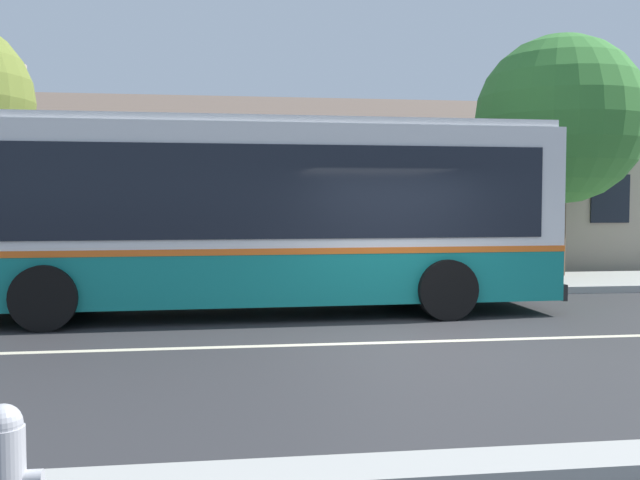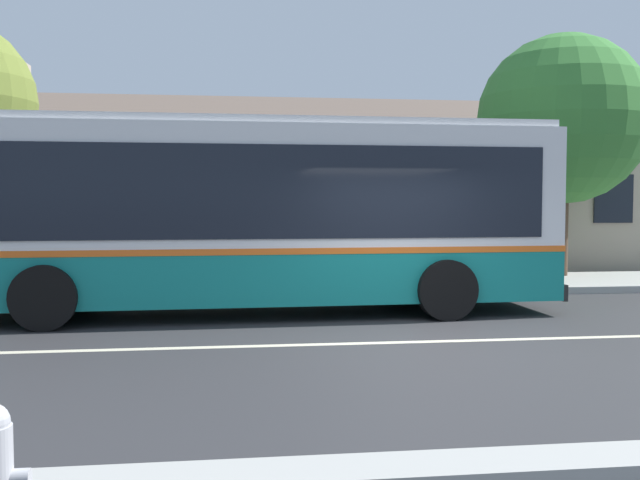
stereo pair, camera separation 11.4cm
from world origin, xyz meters
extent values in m
plane|color=#2D2D30|center=(0.00, 0.00, 0.00)|extent=(300.00, 300.00, 0.00)
cube|color=#9E9E99|center=(0.00, 6.00, 0.07)|extent=(60.00, 3.00, 0.15)
cube|color=#9E9E99|center=(0.00, -4.75, 0.06)|extent=(60.00, 0.50, 0.12)
cube|color=beige|center=(0.00, 0.00, 0.00)|extent=(60.00, 0.16, 0.01)
cube|color=tan|center=(-1.82, 13.11, 1.83)|extent=(26.89, 9.34, 3.67)
cube|color=brown|center=(-1.82, 10.78, 4.41)|extent=(27.49, 4.72, 1.64)
cube|color=brown|center=(-1.82, 15.45, 4.41)|extent=(27.49, 4.72, 1.64)
cube|color=tan|center=(-9.22, 14.05, 5.65)|extent=(0.70, 0.70, 1.20)
cube|color=black|center=(7.59, 8.41, 2.02)|extent=(1.10, 0.06, 1.30)
cube|color=#4C3323|center=(2.21, 8.41, 1.05)|extent=(1.00, 0.06, 2.10)
cube|color=#147F7A|center=(-2.49, 2.90, 0.69)|extent=(10.86, 2.73, 0.84)
cube|color=orange|center=(-2.49, 2.90, 1.16)|extent=(10.88, 2.75, 0.10)
cube|color=white|center=(-2.49, 2.90, 2.20)|extent=(10.86, 2.73, 1.98)
cube|color=white|center=(-2.49, 2.90, 3.25)|extent=(10.64, 2.60, 0.12)
cube|color=black|center=(-2.52, 4.16, 2.10)|extent=(9.94, 0.24, 1.48)
cube|color=black|center=(-2.47, 1.64, 2.10)|extent=(9.94, 0.24, 1.48)
cube|color=black|center=(2.93, 3.02, 2.10)|extent=(0.09, 2.20, 1.48)
cube|color=black|center=(2.93, 3.02, 3.05)|extent=(0.08, 1.75, 0.24)
cube|color=black|center=(2.95, 3.02, 0.40)|extent=(0.13, 2.50, 0.28)
cube|color=#192D99|center=(-3.87, 4.14, 0.69)|extent=(3.03, 0.09, 0.58)
cube|color=black|center=(1.69, 4.26, 1.56)|extent=(0.90, 0.05, 2.57)
cylinder|color=black|center=(0.83, 4.22, 0.50)|extent=(1.01, 0.30, 1.00)
cylinder|color=black|center=(0.88, 1.72, 0.50)|extent=(1.01, 0.30, 1.00)
cylinder|color=black|center=(-5.49, 4.09, 0.50)|extent=(1.01, 0.30, 1.00)
cylinder|color=black|center=(-5.44, 1.59, 0.50)|extent=(1.01, 0.30, 1.00)
cylinder|color=#4C3828|center=(5.32, 6.81, 1.30)|extent=(0.35, 0.35, 2.59)
sphere|color=#387A33|center=(5.32, 6.81, 3.91)|extent=(4.06, 4.06, 4.06)
sphere|color=#B2B2B7|center=(-4.01, -5.40, 0.72)|extent=(0.22, 0.22, 0.22)
cylinder|color=#B2B2B7|center=(-3.85, -5.40, 0.40)|extent=(0.10, 0.10, 0.10)
cylinder|color=gray|center=(3.28, 5.00, 1.35)|extent=(0.07, 0.07, 2.40)
cube|color=#1959A5|center=(3.28, 4.98, 2.30)|extent=(0.36, 0.03, 0.48)
camera|label=1|loc=(-2.78, -9.52, 1.97)|focal=40.00mm
camera|label=2|loc=(-2.67, -9.53, 1.97)|focal=40.00mm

